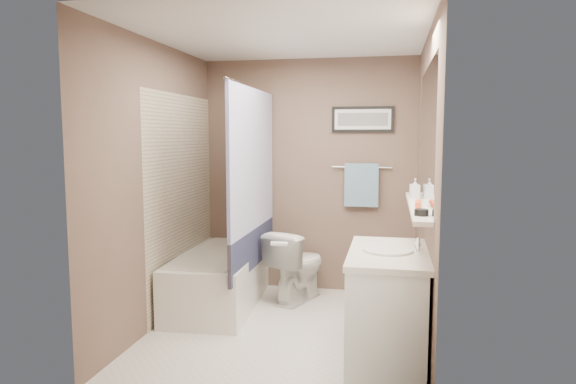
% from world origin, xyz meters
% --- Properties ---
extents(ground, '(2.50, 2.50, 0.00)m').
position_xyz_m(ground, '(0.00, 0.00, 0.00)').
color(ground, silver).
rests_on(ground, ground).
extents(ceiling, '(2.20, 2.50, 0.04)m').
position_xyz_m(ceiling, '(0.00, 0.00, 2.38)').
color(ceiling, silver).
rests_on(ceiling, wall_back).
extents(wall_back, '(2.20, 0.04, 2.40)m').
position_xyz_m(wall_back, '(0.00, 1.23, 1.20)').
color(wall_back, brown).
rests_on(wall_back, ground).
extents(wall_front, '(2.20, 0.04, 2.40)m').
position_xyz_m(wall_front, '(0.00, -1.23, 1.20)').
color(wall_front, brown).
rests_on(wall_front, ground).
extents(wall_left, '(0.04, 2.50, 2.40)m').
position_xyz_m(wall_left, '(-1.08, 0.00, 1.20)').
color(wall_left, brown).
rests_on(wall_left, ground).
extents(wall_right, '(0.04, 2.50, 2.40)m').
position_xyz_m(wall_right, '(1.08, 0.00, 1.20)').
color(wall_right, brown).
rests_on(wall_right, ground).
extents(tile_surround, '(0.02, 1.55, 2.00)m').
position_xyz_m(tile_surround, '(-1.09, 0.50, 1.00)').
color(tile_surround, '#C7B596').
rests_on(tile_surround, wall_left).
extents(curtain_rod, '(0.02, 1.55, 0.02)m').
position_xyz_m(curtain_rod, '(-0.40, 0.50, 2.05)').
color(curtain_rod, silver).
rests_on(curtain_rod, wall_left).
extents(curtain_upper, '(0.03, 1.45, 1.28)m').
position_xyz_m(curtain_upper, '(-0.40, 0.50, 1.40)').
color(curtain_upper, silver).
rests_on(curtain_upper, curtain_rod).
extents(curtain_lower, '(0.03, 1.45, 0.36)m').
position_xyz_m(curtain_lower, '(-0.40, 0.50, 0.58)').
color(curtain_lower, '#272B48').
rests_on(curtain_lower, curtain_rod).
extents(mirror, '(0.02, 1.60, 1.00)m').
position_xyz_m(mirror, '(1.09, -0.15, 1.62)').
color(mirror, silver).
rests_on(mirror, wall_right).
extents(shelf, '(0.12, 1.60, 0.03)m').
position_xyz_m(shelf, '(1.04, -0.15, 1.10)').
color(shelf, silver).
rests_on(shelf, wall_right).
extents(towel_bar, '(0.60, 0.02, 0.02)m').
position_xyz_m(towel_bar, '(0.55, 1.22, 1.30)').
color(towel_bar, silver).
rests_on(towel_bar, wall_back).
extents(towel, '(0.34, 0.05, 0.44)m').
position_xyz_m(towel, '(0.55, 1.20, 1.12)').
color(towel, '#93BFD6').
rests_on(towel, towel_bar).
extents(art_frame, '(0.62, 0.02, 0.26)m').
position_xyz_m(art_frame, '(0.55, 1.23, 1.78)').
color(art_frame, black).
rests_on(art_frame, wall_back).
extents(art_mat, '(0.56, 0.00, 0.20)m').
position_xyz_m(art_mat, '(0.55, 1.22, 1.78)').
color(art_mat, white).
rests_on(art_mat, art_frame).
extents(art_image, '(0.50, 0.00, 0.13)m').
position_xyz_m(art_image, '(0.55, 1.22, 1.78)').
color(art_image, '#595959').
rests_on(art_image, art_mat).
extents(door, '(0.80, 0.02, 2.00)m').
position_xyz_m(door, '(0.55, -1.24, 1.00)').
color(door, silver).
rests_on(door, wall_front).
extents(door_handle, '(0.10, 0.02, 0.02)m').
position_xyz_m(door_handle, '(0.22, -1.19, 1.00)').
color(door_handle, silver).
rests_on(door_handle, door).
extents(bathtub, '(0.78, 1.54, 0.50)m').
position_xyz_m(bathtub, '(-0.75, 0.55, 0.25)').
color(bathtub, white).
rests_on(bathtub, ground).
extents(tub_rim, '(0.56, 1.36, 0.02)m').
position_xyz_m(tub_rim, '(-0.75, 0.55, 0.50)').
color(tub_rim, beige).
rests_on(tub_rim, bathtub).
extents(toilet, '(0.61, 0.79, 0.70)m').
position_xyz_m(toilet, '(-0.04, 0.83, 0.35)').
color(toilet, white).
rests_on(toilet, ground).
extents(vanity, '(0.54, 0.92, 0.80)m').
position_xyz_m(vanity, '(0.85, -0.54, 0.40)').
color(vanity, white).
rests_on(vanity, ground).
extents(countertop, '(0.54, 0.96, 0.04)m').
position_xyz_m(countertop, '(0.84, -0.54, 0.82)').
color(countertop, beige).
rests_on(countertop, vanity).
extents(sink_basin, '(0.34, 0.34, 0.01)m').
position_xyz_m(sink_basin, '(0.83, -0.54, 0.85)').
color(sink_basin, silver).
rests_on(sink_basin, countertop).
extents(faucet_spout, '(0.02, 0.02, 0.10)m').
position_xyz_m(faucet_spout, '(1.03, -0.54, 0.89)').
color(faucet_spout, white).
rests_on(faucet_spout, countertop).
extents(faucet_knob, '(0.05, 0.05, 0.05)m').
position_xyz_m(faucet_knob, '(1.03, -0.44, 0.87)').
color(faucet_knob, white).
rests_on(faucet_knob, countertop).
extents(candle_bowl_near, '(0.09, 0.09, 0.04)m').
position_xyz_m(candle_bowl_near, '(1.04, -0.70, 1.14)').
color(candle_bowl_near, black).
rests_on(candle_bowl_near, shelf).
extents(hair_brush_front, '(0.06, 0.22, 0.04)m').
position_xyz_m(hair_brush_front, '(1.04, -0.27, 1.14)').
color(hair_brush_front, '#EE4C21').
rests_on(hair_brush_front, shelf).
extents(pink_comb, '(0.04, 0.16, 0.01)m').
position_xyz_m(pink_comb, '(1.04, 0.02, 1.12)').
color(pink_comb, '#FF9BC9').
rests_on(pink_comb, shelf).
extents(glass_jar, '(0.08, 0.08, 0.10)m').
position_xyz_m(glass_jar, '(1.04, 0.38, 1.17)').
color(glass_jar, silver).
rests_on(glass_jar, shelf).
extents(soap_bottle, '(0.08, 0.08, 0.16)m').
position_xyz_m(soap_bottle, '(1.04, 0.23, 1.19)').
color(soap_bottle, '#999999').
rests_on(soap_bottle, shelf).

